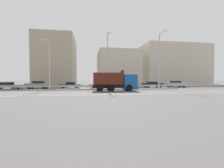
{
  "coord_description": "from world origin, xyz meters",
  "views": [
    {
      "loc": [
        -3.16,
        -23.63,
        1.87
      ],
      "look_at": [
        0.81,
        1.31,
        1.05
      ],
      "focal_mm": 24.0,
      "sensor_mm": 36.0,
      "label": 1
    }
  ],
  "objects": [
    {
      "name": "parked_car_0",
      "position": [
        -18.38,
        7.45,
        0.67
      ],
      "size": [
        4.9,
        1.98,
        1.32
      ],
      "rotation": [
        0.0,
        0.0,
        -1.6
      ],
      "color": "gray",
      "rests_on": "ground_plane"
    },
    {
      "name": "parked_car_3",
      "position": [
        -0.64,
        7.64,
        0.63
      ],
      "size": [
        4.64,
        2.22,
        1.17
      ],
      "rotation": [
        0.0,
        0.0,
        1.51
      ],
      "color": "maroon",
      "rests_on": "ground_plane"
    },
    {
      "name": "background_building_1",
      "position": [
        5.67,
        22.31,
        5.07
      ],
      "size": [
        11.53,
        14.04,
        10.14
      ],
      "primitive_type": "cube",
      "color": "beige",
      "rests_on": "ground_plane"
    },
    {
      "name": "parked_car_1",
      "position": [
        -12.84,
        7.37,
        0.77
      ],
      "size": [
        4.4,
        1.98,
        1.5
      ],
      "rotation": [
        0.0,
        0.0,
        1.54
      ],
      "color": "gray",
      "rests_on": "ground_plane"
    },
    {
      "name": "lane_strip_1",
      "position": [
        0.98,
        -4.42,
        0.0
      ],
      "size": [
        48.94,
        0.16,
        0.01
      ],
      "primitive_type": "cube",
      "color": "silver",
      "rests_on": "ground_plane"
    },
    {
      "name": "median_guardrail",
      "position": [
        -0.0,
        4.19,
        0.57
      ],
      "size": [
        48.94,
        0.09,
        0.78
      ],
      "color": "#9EA0A5",
      "rests_on": "ground_plane"
    },
    {
      "name": "street_lamp_3",
      "position": [
        10.05,
        2.63,
        5.75
      ],
      "size": [
        0.71,
        2.79,
        10.38
      ],
      "color": "#ADADB2",
      "rests_on": "ground_plane"
    },
    {
      "name": "background_building_0",
      "position": [
        -12.08,
        21.91,
        6.97
      ],
      "size": [
        10.09,
        13.51,
        13.94
      ],
      "primitive_type": "cube",
      "color": "tan",
      "rests_on": "ground_plane"
    },
    {
      "name": "parked_car_5",
      "position": [
        11.07,
        7.99,
        0.7
      ],
      "size": [
        4.49,
        1.99,
        1.33
      ],
      "rotation": [
        0.0,
        0.0,
        -1.57
      ],
      "color": "black",
      "rests_on": "ground_plane"
    },
    {
      "name": "street_lamp_2",
      "position": [
        0.27,
        2.79,
        5.36
      ],
      "size": [
        0.71,
        1.85,
        9.82
      ],
      "color": "#ADADB2",
      "rests_on": "ground_plane"
    },
    {
      "name": "dump_truck",
      "position": [
        1.95,
        -0.24,
        1.29
      ],
      "size": [
        7.06,
        2.97,
        3.28
      ],
      "rotation": [
        0.0,
        0.0,
        -1.62
      ],
      "color": "#144C8C",
      "rests_on": "ground_plane"
    },
    {
      "name": "street_lamp_1",
      "position": [
        -9.54,
        2.5,
        4.52
      ],
      "size": [
        0.72,
        1.83,
        8.17
      ],
      "color": "#ADADB2",
      "rests_on": "ground_plane"
    },
    {
      "name": "parked_car_6",
      "position": [
        16.64,
        7.8,
        0.76
      ],
      "size": [
        4.7,
        1.94,
        1.47
      ],
      "rotation": [
        0.0,
        0.0,
        -1.61
      ],
      "color": "#A3A3A8",
      "rests_on": "ground_plane"
    },
    {
      "name": "median_road_sign",
      "position": [
        -1.58,
        2.81,
        1.17
      ],
      "size": [
        0.75,
        0.16,
        2.21
      ],
      "color": "white",
      "rests_on": "ground_plane"
    },
    {
      "name": "median_island",
      "position": [
        0.0,
        2.81,
        0.09
      ],
      "size": [
        26.92,
        1.1,
        0.18
      ],
      "primitive_type": "cube",
      "color": "gray",
      "rests_on": "ground_plane"
    },
    {
      "name": "lane_strip_0",
      "position": [
        0.98,
        -1.99,
        0.0
      ],
      "size": [
        48.94,
        0.16,
        0.01
      ],
      "primitive_type": "cube",
      "color": "silver",
      "rests_on": "ground_plane"
    },
    {
      "name": "parked_car_2",
      "position": [
        -6.8,
        8.04,
        0.66
      ],
      "size": [
        4.36,
        1.98,
        1.29
      ],
      "rotation": [
        0.0,
        0.0,
        1.52
      ],
      "color": "navy",
      "rests_on": "ground_plane"
    },
    {
      "name": "ground_plane",
      "position": [
        0.0,
        0.0,
        0.0
      ],
      "size": [
        320.0,
        320.0,
        0.0
      ],
      "primitive_type": "plane",
      "color": "#605E5B"
    },
    {
      "name": "lane_strip_2",
      "position": [
        0.98,
        -5.83,
        0.0
      ],
      "size": [
        48.94,
        0.16,
        0.01
      ],
      "primitive_type": "cube",
      "color": "silver",
      "rests_on": "ground_plane"
    },
    {
      "name": "parked_car_4",
      "position": [
        5.55,
        7.52,
        0.75
      ],
      "size": [
        4.65,
        2.25,
        1.45
      ],
      "rotation": [
        0.0,
        0.0,
        1.48
      ],
      "color": "gray",
      "rests_on": "ground_plane"
    },
    {
      "name": "background_building_2",
      "position": [
        26.66,
        26.85,
        6.85
      ],
      "size": [
        22.4,
        13.96,
        13.7
      ],
      "primitive_type": "cube",
      "color": "beige",
      "rests_on": "ground_plane"
    }
  ]
}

